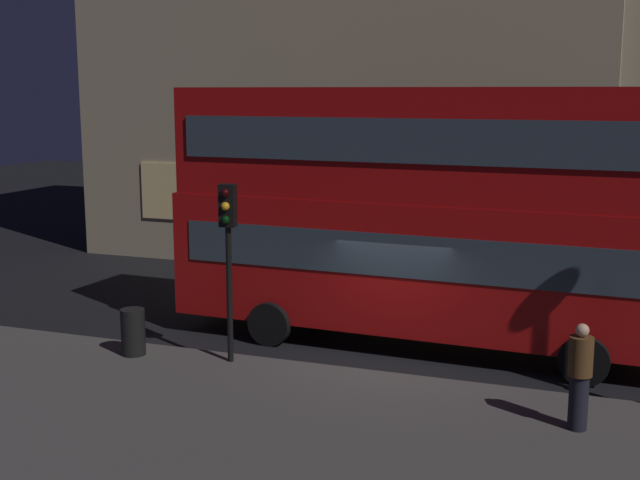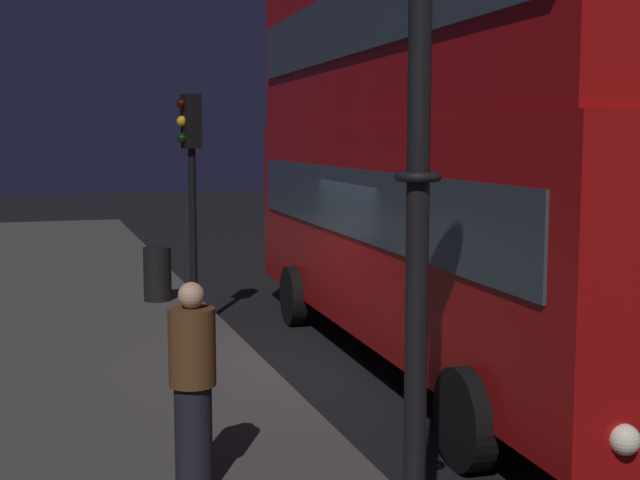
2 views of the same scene
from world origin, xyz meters
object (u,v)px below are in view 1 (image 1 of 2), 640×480
(double_decker_bus, at_px, (418,206))
(pedestrian, at_px, (580,376))
(litter_bin, at_px, (133,332))
(traffic_light_near_kerb, at_px, (228,235))

(double_decker_bus, xyz_separation_m, pedestrian, (3.69, -3.97, -2.10))
(double_decker_bus, relative_size, litter_bin, 11.31)
(pedestrian, relative_size, litter_bin, 1.82)
(double_decker_bus, height_order, pedestrian, double_decker_bus)
(double_decker_bus, distance_m, litter_bin, 6.65)
(pedestrian, bearing_deg, double_decker_bus, 151.68)
(double_decker_bus, relative_size, traffic_light_near_kerb, 3.04)
(litter_bin, bearing_deg, traffic_light_near_kerb, 7.94)
(traffic_light_near_kerb, bearing_deg, litter_bin, -179.67)
(double_decker_bus, distance_m, traffic_light_near_kerb, 4.27)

